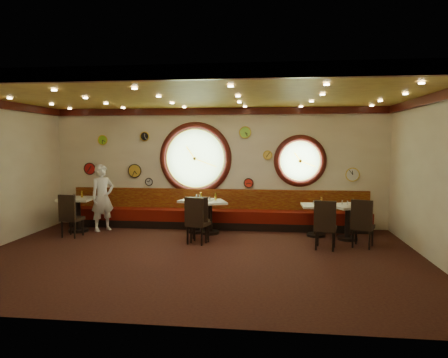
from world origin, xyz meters
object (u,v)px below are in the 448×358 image
condiment_b_pepper (200,197)px  table_e (348,218)px  table_c (210,213)px  condiment_b_salt (197,197)px  condiment_e_salt (342,202)px  condiment_c_salt (208,199)px  table_a (78,210)px  condiment_a_salt (73,196)px  condiment_d_pepper (317,203)px  waiter (103,198)px  condiment_c_pepper (210,199)px  chair_b (199,216)px  chair_a (70,213)px  chair_d (325,222)px  condiment_d_bottle (321,201)px  table_d (316,216)px  chair_e (362,220)px  table_b (197,212)px  chair_c (196,217)px  condiment_e_pepper (347,203)px  condiment_c_bottle (216,197)px  condiment_b_bottle (201,196)px  condiment_a_pepper (75,196)px  condiment_d_salt (314,202)px  condiment_a_bottle (82,194)px  condiment_e_bottle (352,201)px

condiment_b_pepper → table_e: bearing=-5.2°
table_c → condiment_b_salt: (-0.36, 0.20, 0.38)m
condiment_b_pepper → condiment_e_salt: condiment_b_pepper is taller
table_e → condiment_e_salt: (-0.12, 0.08, 0.35)m
condiment_c_salt → table_a: bearing=-177.7°
condiment_a_salt → condiment_d_pepper: bearing=0.9°
condiment_d_pepper → waiter: (-5.43, 0.04, 0.04)m
condiment_c_pepper → waiter: bearing=179.9°
table_a → condiment_c_salt: 3.37m
chair_b → chair_a: bearing=175.8°
chair_d → condiment_d_bottle: (0.08, 1.32, 0.25)m
table_d → condiment_e_salt: bearing=-18.3°
chair_e → waiter: (-6.29, 1.02, 0.26)m
table_b → chair_c: (0.18, -1.18, 0.08)m
condiment_b_salt → condiment_d_bottle: (3.10, -0.12, -0.04)m
condiment_e_pepper → table_a: bearing=179.2°
condiment_c_bottle → condiment_b_bottle: bearing=173.1°
condiment_c_pepper → chair_e: bearing=-16.2°
table_c → chair_b: 0.90m
condiment_c_pepper → condiment_e_salt: 3.20m
condiment_d_pepper → chair_c: bearing=-158.8°
chair_a → condiment_c_pepper: chair_a is taller
condiment_b_salt → condiment_b_pepper: condiment_b_pepper is taller
table_c → condiment_e_pepper: 3.33m
table_e → condiment_b_salt: condiment_b_salt is taller
chair_e → condiment_a_pepper: chair_e is taller
table_e → condiment_d_salt: (-0.76, 0.33, 0.30)m
condiment_a_bottle → chair_b: bearing=-14.4°
condiment_c_bottle → condiment_b_pepper: bearing=-171.0°
chair_c → condiment_d_salt: bearing=38.9°
condiment_e_salt → table_a: bearing=179.8°
table_b → condiment_e_salt: 3.55m
table_d → condiment_d_salt: (-0.07, 0.05, 0.33)m
condiment_d_salt → condiment_e_bottle: (0.87, -0.24, 0.08)m
condiment_b_pepper → condiment_a_bottle: bearing=-177.4°
condiment_a_bottle → waiter: (0.51, 0.09, -0.10)m
condiment_d_pepper → condiment_c_bottle: (-2.49, 0.14, 0.09)m
condiment_e_bottle → condiment_a_salt: bearing=179.4°
table_e → chair_a: bearing=-175.4°
table_b → condiment_e_salt: condiment_e_salt is taller
chair_c → condiment_a_salt: 3.54m
condiment_d_salt → waiter: bearing=-179.6°
table_d → condiment_a_pepper: 6.06m
chair_a → table_c: bearing=20.7°
chair_b → condiment_a_salt: bearing=164.5°
condiment_a_pepper → condiment_d_bottle: bearing=3.0°
table_d → condiment_d_pepper: bearing=-91.2°
chair_a → condiment_b_bottle: 3.20m
table_e → chair_b: size_ratio=1.51×
condiment_e_pepper → condiment_a_salt: bearing=178.8°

